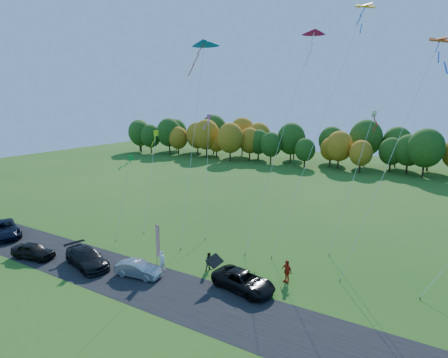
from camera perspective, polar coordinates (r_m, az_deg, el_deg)
The scene contains 20 objects.
ground at distance 32.24m, azimuth -5.50°, elevation -14.29°, with size 160.00×160.00×0.00m, color #235616.
asphalt_strip at distance 29.47m, azimuth -10.21°, elevation -17.17°, with size 90.00×6.00×0.01m, color black.
tree_line at distance 81.42m, azimuth 17.49°, elevation 1.64°, with size 116.00×12.00×10.00m, color #1E4711, non-canonical shape.
black_suv at distance 28.63m, azimuth 3.19°, elevation -16.27°, with size 2.42×5.25×1.46m, color black.
silver_sedan at distance 31.36m, azimuth -13.84°, elevation -14.07°, with size 1.40×4.01×1.32m, color #ACABB0.
dark_truck_a at distance 34.43m, azimuth -21.51°, elevation -11.88°, with size 2.23×5.48×1.59m, color black.
dark_truck_b at distance 38.22m, azimuth -28.72°, elevation -10.25°, with size 1.70×4.24×1.44m, color black.
dark_suv_west at distance 45.70m, azimuth -32.33°, elevation -6.92°, with size 2.76×5.99×1.66m, color black.
person_tailgate_a at distance 31.78m, azimuth -10.05°, elevation -13.02°, with size 0.66×0.44×1.82m, color white.
person_tailgate_b at distance 31.42m, azimuth -2.39°, elevation -13.33°, with size 0.79×0.62×1.63m, color gray.
person_east at distance 29.98m, azimuth 10.20°, elevation -14.57°, with size 1.12×0.47×1.91m, color red.
feather_flag at distance 32.05m, azimuth -10.81°, elevation -9.82°, with size 0.52×0.19×4.01m.
kite_delta_blue at distance 39.01m, azimuth -4.95°, elevation 7.48°, with size 6.07×12.73×23.39m.
kite_parafoil_orange at distance 36.62m, azimuth 15.58°, elevation 8.63°, with size 6.53×13.78×25.09m.
kite_delta_red at distance 35.87m, azimuth 9.44°, elevation 7.06°, with size 4.00×11.16×23.05m.
kite_parafoil_rainbow at distance 31.56m, azimuth 25.43°, elevation 2.81°, with size 6.57×7.56×19.96m.
kite_diamond_yellow at distance 42.96m, azimuth -11.94°, elevation -0.03°, with size 4.37×7.69×11.31m.
kite_diamond_green at distance 39.38m, azimuth -16.05°, elevation -2.67°, with size 1.19×4.07×9.08m.
kite_diamond_white at distance 36.40m, azimuth 20.21°, elevation -0.47°, with size 2.77×6.49×14.00m.
kite_diamond_pink at distance 40.19m, azimuth -2.78°, elevation 0.95°, with size 4.50×7.69×13.32m.
Camera 1 is at (16.90, -23.32, 14.49)m, focal length 28.00 mm.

